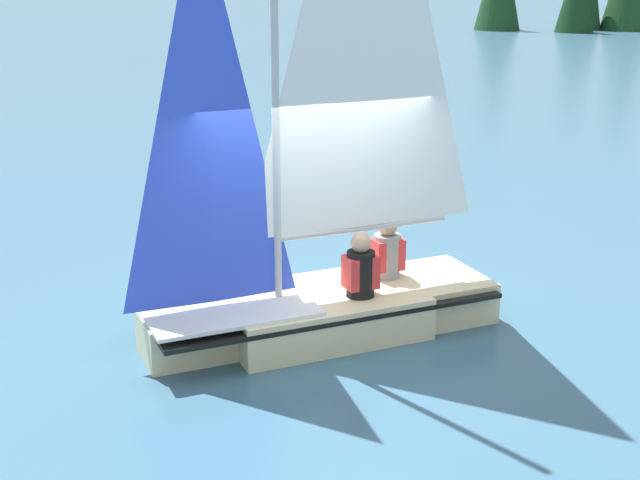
% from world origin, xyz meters
% --- Properties ---
extents(ground_plane, '(260.00, 260.00, 0.00)m').
position_xyz_m(ground_plane, '(0.00, 0.00, 0.00)').
color(ground_plane, '#38607A').
extents(sailboat_main, '(4.03, 2.28, 6.19)m').
position_xyz_m(sailboat_main, '(0.02, 0.01, 0.97)').
color(sailboat_main, beige).
rests_on(sailboat_main, ground_plane).
extents(sailor_helm, '(0.40, 0.37, 1.16)m').
position_xyz_m(sailor_helm, '(0.42, -0.14, 0.62)').
color(sailor_helm, black).
rests_on(sailor_helm, ground_plane).
extents(sailor_crew, '(0.40, 0.37, 1.16)m').
position_xyz_m(sailor_crew, '(0.82, 0.40, 0.63)').
color(sailor_crew, black).
rests_on(sailor_crew, ground_plane).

